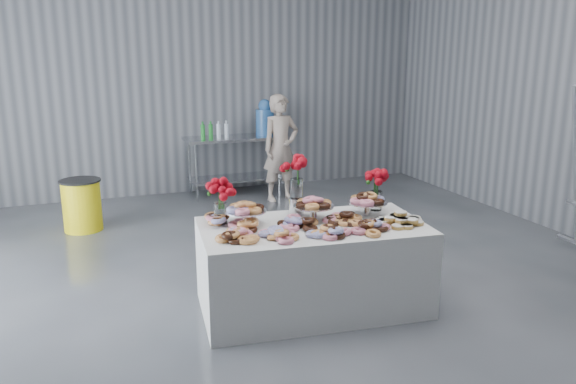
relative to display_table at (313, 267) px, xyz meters
The scene contains 15 objects.
ground 0.49m from the display_table, behind, with size 9.00×9.00×0.00m, color #393C41.
display_table is the anchor object (origin of this frame).
prep_table 4.13m from the display_table, 83.95° to the left, with size 1.50×0.60×0.90m.
donut_mounds 0.42m from the display_table, 90.00° to the right, with size 1.80×0.80×0.09m, color #DB9050, non-canonical shape.
cake_stand_left 0.77m from the display_table, 158.62° to the left, with size 0.36×0.36×0.17m.
cake_stand_mid 0.54m from the display_table, 65.44° to the left, with size 0.36×0.36×0.17m.
cake_stand_right 0.77m from the display_table, ahead, with size 0.36×0.36×0.17m.
danish_pile 0.88m from the display_table, 17.44° to the right, with size 0.48×0.48×0.11m, color white, non-canonical shape.
bouquet_left 1.04m from the display_table, 155.44° to the left, with size 0.26×0.26×0.42m.
bouquet_right 1.02m from the display_table, 17.07° to the left, with size 0.26×0.26×0.42m.
bouquet_center 0.83m from the display_table, 92.00° to the left, with size 0.26×0.26×0.57m.
water_jug 4.28m from the display_table, 77.16° to the left, with size 0.28×0.28×0.55m.
drink_bottles 4.06m from the display_table, 88.36° to the left, with size 0.54×0.08×0.27m, color #268C33, non-canonical shape.
person 3.67m from the display_table, 74.35° to the left, with size 0.57×0.38×1.57m, color #CC8C93.
trash_barrel 3.52m from the display_table, 121.33° to the left, with size 0.50×0.50×0.64m.
Camera 1 is at (-1.49, -4.17, 2.19)m, focal length 35.00 mm.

